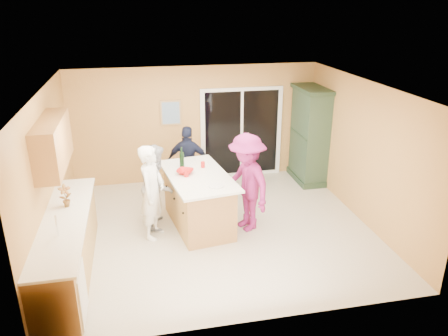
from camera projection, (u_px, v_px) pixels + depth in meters
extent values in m
plane|color=beige|center=(217.00, 229.00, 7.98)|extent=(5.50, 5.50, 0.00)
cube|color=white|center=(216.00, 87.00, 7.04)|extent=(5.50, 5.00, 0.10)
cube|color=#F1B963|center=(196.00, 124.00, 9.79)|extent=(5.50, 0.10, 2.60)
cube|color=#F1B963|center=(256.00, 234.00, 5.23)|extent=(5.50, 0.10, 2.60)
cube|color=#F1B963|center=(48.00, 175.00, 6.99)|extent=(0.10, 5.00, 2.60)
cube|color=#F1B963|center=(363.00, 152.00, 8.03)|extent=(0.10, 5.00, 2.60)
cube|color=#B08544|center=(68.00, 248.00, 6.53)|extent=(0.60, 3.00, 0.90)
cube|color=white|center=(58.00, 296.00, 5.55)|extent=(0.62, 0.60, 0.72)
cube|color=silver|center=(65.00, 220.00, 6.36)|extent=(0.65, 3.05, 0.04)
cylinder|color=silver|center=(57.00, 226.00, 5.84)|extent=(0.02, 0.02, 0.30)
cube|color=#B08544|center=(53.00, 144.00, 6.63)|extent=(0.35, 1.60, 0.75)
cube|color=white|center=(241.00, 133.00, 10.05)|extent=(1.90, 0.05, 2.10)
cube|color=black|center=(242.00, 133.00, 10.04)|extent=(1.70, 0.03, 1.94)
cube|color=white|center=(242.00, 133.00, 10.03)|extent=(0.06, 0.04, 1.94)
cube|color=silver|center=(248.00, 135.00, 10.07)|extent=(0.02, 0.03, 0.12)
cube|color=#A78353|center=(171.00, 113.00, 9.56)|extent=(0.46, 0.03, 0.56)
cube|color=#5276AA|center=(171.00, 113.00, 9.55)|extent=(0.38, 0.02, 0.48)
cube|color=#B08544|center=(198.00, 201.00, 7.98)|extent=(1.11, 1.80, 0.96)
cube|color=silver|center=(198.00, 176.00, 7.80)|extent=(1.31, 2.04, 0.04)
cube|color=black|center=(199.00, 222.00, 8.13)|extent=(1.01, 1.70, 0.11)
cube|color=#233925|center=(307.00, 177.00, 10.16)|extent=(0.60, 1.13, 0.13)
cube|color=#314A32|center=(310.00, 135.00, 9.80)|extent=(0.53, 1.07, 2.01)
cube|color=#233925|center=(313.00, 89.00, 9.42)|extent=(0.62, 1.17, 0.09)
imported|color=white|center=(152.00, 192.00, 7.46)|extent=(0.62, 0.73, 1.68)
imported|color=#A3A3A6|center=(157.00, 186.00, 7.89)|extent=(0.68, 0.82, 1.55)
imported|color=#171D32|center=(188.00, 162.00, 9.03)|extent=(0.97, 0.62, 1.54)
imported|color=#7F1B5E|center=(247.00, 183.00, 7.72)|extent=(1.01, 1.31, 1.79)
imported|color=red|center=(185.00, 172.00, 7.83)|extent=(0.39, 0.39, 0.07)
imported|color=#AA1411|center=(65.00, 196.00, 6.66)|extent=(0.23, 0.19, 0.37)
cylinder|color=red|center=(203.00, 165.00, 8.10)|extent=(0.09, 0.09, 0.11)
cylinder|color=red|center=(186.00, 174.00, 7.68)|extent=(0.10, 0.10, 0.11)
cylinder|color=black|center=(182.00, 160.00, 8.12)|extent=(0.09, 0.09, 0.27)
cylinder|color=black|center=(181.00, 150.00, 8.05)|extent=(0.03, 0.03, 0.10)
cylinder|color=silver|center=(216.00, 186.00, 7.29)|extent=(0.27, 0.27, 0.02)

